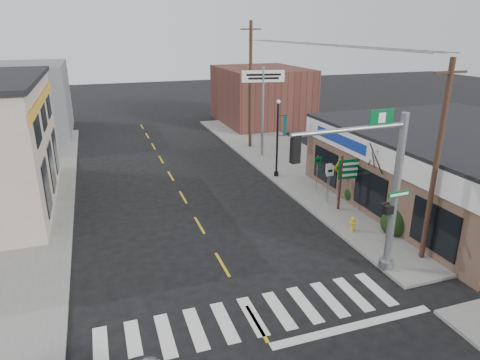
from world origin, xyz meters
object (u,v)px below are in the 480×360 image
object	(u,v)px
dance_center_sign	(263,89)
bare_tree	(383,148)
traffic_signal_pole	(380,180)
lamp_post	(278,133)
guide_sign	(352,174)
fire_hydrant	(353,223)
utility_pole_far	(250,85)
utility_pole_near	(436,162)

from	to	relation	value
dance_center_sign	bare_tree	bearing A→B (deg)	-73.24
traffic_signal_pole	lamp_post	distance (m)	12.09
lamp_post	guide_sign	bearing A→B (deg)	-54.39
fire_hydrant	lamp_post	size ratio (longest dim) A/B	0.14
lamp_post	utility_pole_far	world-z (taller)	utility_pole_far
dance_center_sign	lamp_post	bearing A→B (deg)	-89.40
guide_sign	fire_hydrant	xyz separation A→B (m)	(-1.42, -2.47, -1.53)
lamp_post	utility_pole_far	bearing A→B (deg)	104.45
lamp_post	bare_tree	bearing A→B (deg)	-52.68
traffic_signal_pole	dance_center_sign	distance (m)	16.97
traffic_signal_pole	dance_center_sign	xyz separation A→B (m)	(2.02, 16.81, 1.12)
guide_sign	utility_pole_near	world-z (taller)	utility_pole_near
utility_pole_near	utility_pole_far	bearing A→B (deg)	92.77
bare_tree	utility_pole_far	world-z (taller)	utility_pole_far
utility_pole_far	lamp_post	bearing A→B (deg)	-102.71
fire_hydrant	utility_pole_far	size ratio (longest dim) A/B	0.07
guide_sign	lamp_post	world-z (taller)	lamp_post
lamp_post	utility_pole_near	xyz separation A→B (m)	(1.56, -11.77, 1.30)
traffic_signal_pole	utility_pole_near	xyz separation A→B (m)	(2.74, 0.21, 0.33)
fire_hydrant	utility_pole_far	world-z (taller)	utility_pole_far
bare_tree	guide_sign	bearing A→B (deg)	113.08
lamp_post	utility_pole_near	world-z (taller)	utility_pole_near
traffic_signal_pole	bare_tree	bearing A→B (deg)	49.11
guide_sign	utility_pole_far	world-z (taller)	utility_pole_far
traffic_signal_pole	fire_hydrant	bearing A→B (deg)	64.98
guide_sign	utility_pole_near	size ratio (longest dim) A/B	0.36
dance_center_sign	utility_pole_near	size ratio (longest dim) A/B	0.81
guide_sign	lamp_post	bearing A→B (deg)	108.95
lamp_post	bare_tree	xyz separation A→B (m)	(2.21, -7.62, 0.74)
lamp_post	dance_center_sign	size ratio (longest dim) A/B	0.76
dance_center_sign	bare_tree	size ratio (longest dim) A/B	1.43
guide_sign	dance_center_sign	bearing A→B (deg)	98.40
traffic_signal_pole	utility_pole_near	world-z (taller)	utility_pole_near
dance_center_sign	guide_sign	bearing A→B (deg)	-75.62
traffic_signal_pole	guide_sign	xyz separation A→B (m)	(2.78, 5.83, -1.98)
guide_sign	fire_hydrant	bearing A→B (deg)	-115.45
utility_pole_near	bare_tree	bearing A→B (deg)	81.84
guide_sign	traffic_signal_pole	bearing A→B (deg)	-111.01
bare_tree	dance_center_sign	bearing A→B (deg)	96.30
traffic_signal_pole	lamp_post	xyz separation A→B (m)	(1.19, 11.99, -0.98)
fire_hydrant	dance_center_sign	world-z (taller)	dance_center_sign
fire_hydrant	dance_center_sign	xyz separation A→B (m)	(0.67, 13.45, 4.63)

